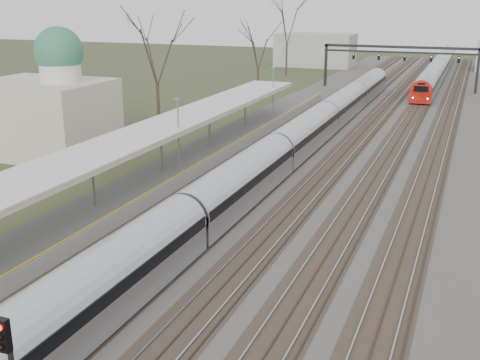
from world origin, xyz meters
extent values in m
cube|color=#474442|center=(0.00, 55.00, 0.05)|extent=(24.00, 160.00, 0.10)
cube|color=#4C3828|center=(-6.00, 55.00, 0.09)|extent=(2.60, 160.00, 0.06)
cube|color=gray|center=(-6.72, 55.00, 0.16)|extent=(0.07, 160.00, 0.12)
cube|color=gray|center=(-5.28, 55.00, 0.16)|extent=(0.07, 160.00, 0.12)
cube|color=#4C3828|center=(-2.50, 55.00, 0.09)|extent=(2.60, 160.00, 0.06)
cube|color=gray|center=(-3.22, 55.00, 0.16)|extent=(0.07, 160.00, 0.12)
cube|color=gray|center=(-1.78, 55.00, 0.16)|extent=(0.07, 160.00, 0.12)
cube|color=#4C3828|center=(1.00, 55.00, 0.09)|extent=(2.60, 160.00, 0.06)
cube|color=gray|center=(0.28, 55.00, 0.16)|extent=(0.07, 160.00, 0.12)
cube|color=gray|center=(1.72, 55.00, 0.16)|extent=(0.07, 160.00, 0.12)
cube|color=#4C3828|center=(4.50, 55.00, 0.09)|extent=(2.60, 160.00, 0.06)
cube|color=gray|center=(3.78, 55.00, 0.16)|extent=(0.07, 160.00, 0.12)
cube|color=gray|center=(5.22, 55.00, 0.16)|extent=(0.07, 160.00, 0.12)
cube|color=#4C3828|center=(8.00, 55.00, 0.09)|extent=(2.60, 160.00, 0.06)
cube|color=gray|center=(7.28, 55.00, 0.16)|extent=(0.07, 160.00, 0.12)
cube|color=gray|center=(8.72, 55.00, 0.16)|extent=(0.07, 160.00, 0.12)
cube|color=#9E9B93|center=(-9.05, 37.50, 0.50)|extent=(3.50, 69.00, 1.00)
cylinder|color=slate|center=(-9.05, 26.00, 2.50)|extent=(0.14, 0.14, 3.00)
cylinder|color=slate|center=(-9.05, 34.00, 2.50)|extent=(0.14, 0.14, 3.00)
cylinder|color=slate|center=(-9.05, 42.00, 2.50)|extent=(0.14, 0.14, 3.00)
cylinder|color=slate|center=(-9.05, 50.00, 2.50)|extent=(0.14, 0.14, 3.00)
cube|color=silver|center=(-9.05, 33.00, 4.05)|extent=(4.10, 50.00, 0.12)
cube|color=beige|center=(-9.05, 33.00, 3.88)|extent=(4.10, 50.00, 0.25)
cube|color=beige|center=(-22.00, 38.00, 3.00)|extent=(10.00, 8.00, 6.00)
cylinder|color=silver|center=(-20.00, 38.00, 7.20)|extent=(3.20, 3.20, 2.50)
sphere|color=#2A6B49|center=(-20.00, 38.00, 8.40)|extent=(3.80, 3.80, 3.80)
cube|color=black|center=(-10.00, 85.00, 3.00)|extent=(0.35, 0.35, 6.00)
cube|color=black|center=(10.50, 85.00, 3.00)|extent=(0.35, 0.35, 6.00)
cube|color=black|center=(0.25, 85.00, 5.90)|extent=(21.00, 0.35, 0.35)
cube|color=black|center=(0.25, 85.00, 5.20)|extent=(21.00, 0.25, 0.25)
cube|color=black|center=(-6.00, 84.80, 4.50)|extent=(0.32, 0.22, 0.85)
sphere|color=#0CFF19|center=(-6.00, 84.66, 4.75)|extent=(0.16, 0.16, 0.16)
cube|color=black|center=(-2.50, 84.80, 4.50)|extent=(0.32, 0.22, 0.85)
sphere|color=#0CFF19|center=(-2.50, 84.66, 4.75)|extent=(0.16, 0.16, 0.16)
cube|color=black|center=(1.00, 84.80, 4.50)|extent=(0.32, 0.22, 0.85)
sphere|color=#0CFF19|center=(1.00, 84.66, 4.75)|extent=(0.16, 0.16, 0.16)
cube|color=black|center=(4.50, 84.80, 4.50)|extent=(0.32, 0.22, 0.85)
sphere|color=#0CFF19|center=(4.50, 84.66, 4.75)|extent=(0.16, 0.16, 0.16)
cube|color=black|center=(8.00, 84.80, 4.50)|extent=(0.32, 0.22, 0.85)
sphere|color=#0CFF19|center=(8.00, 84.66, 4.75)|extent=(0.16, 0.16, 0.16)
cylinder|color=#2D231C|center=(-17.00, 48.00, 2.48)|extent=(0.30, 0.30, 4.95)
cube|color=#AEB0B8|center=(-2.50, 46.82, 1.10)|extent=(2.55, 75.00, 1.60)
cylinder|color=#AEB0B8|center=(-2.50, 46.82, 1.75)|extent=(2.60, 74.70, 2.60)
cube|color=black|center=(-2.50, 46.82, 1.85)|extent=(2.62, 74.40, 0.55)
cube|color=black|center=(-2.50, 46.82, 0.17)|extent=(1.80, 74.00, 0.35)
cube|color=#AEB0B8|center=(4.50, 102.88, 1.10)|extent=(2.55, 60.00, 1.60)
cylinder|color=#AEB0B8|center=(4.50, 102.88, 1.75)|extent=(2.60, 59.70, 2.60)
cube|color=black|center=(4.50, 102.88, 1.85)|extent=(2.62, 59.40, 0.55)
cube|color=red|center=(4.50, 72.98, 1.05)|extent=(2.55, 0.50, 1.50)
cylinder|color=red|center=(4.50, 73.03, 1.75)|extent=(2.60, 0.60, 2.60)
cube|color=black|center=(4.50, 72.76, 2.05)|extent=(1.70, 0.12, 0.70)
sphere|color=white|center=(3.65, 72.78, 0.95)|extent=(0.22, 0.22, 0.22)
sphere|color=white|center=(5.35, 72.78, 0.95)|extent=(0.22, 0.22, 0.22)
cube|color=black|center=(4.50, 102.88, 0.17)|extent=(1.80, 59.00, 0.35)
cube|color=black|center=(-0.75, 9.93, 3.60)|extent=(0.35, 0.22, 1.00)
camera|label=1|loc=(10.51, -1.13, 12.41)|focal=45.00mm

